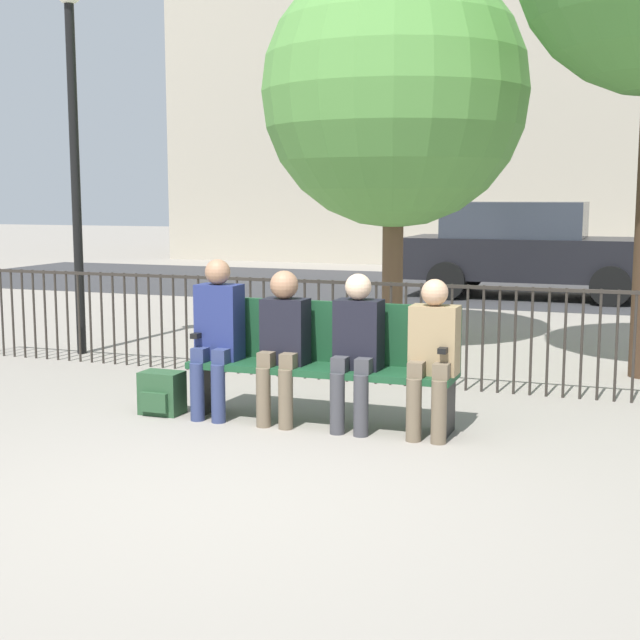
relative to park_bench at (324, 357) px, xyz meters
name	(u,v)px	position (x,y,z in m)	size (l,w,h in m)	color
ground_plane	(224,491)	(0.00, -1.73, -0.50)	(80.00, 80.00, 0.00)	gray
park_bench	(324,357)	(0.00, 0.00, 0.00)	(2.06, 0.45, 0.92)	#194728
seated_person_0	(217,330)	(-0.84, -0.13, 0.19)	(0.34, 0.39, 1.24)	navy
seated_person_1	(283,338)	(-0.28, -0.13, 0.16)	(0.34, 0.39, 1.17)	brown
seated_person_2	(357,343)	(0.31, -0.13, 0.15)	(0.34, 0.39, 1.16)	#3D3D42
seated_person_3	(433,350)	(0.88, -0.14, 0.13)	(0.34, 0.39, 1.14)	brown
backpack	(162,393)	(-1.29, -0.22, -0.33)	(0.33, 0.26, 0.34)	#284C2D
fence_railing	(376,324)	(-0.02, 1.47, 0.06)	(9.01, 0.03, 0.95)	#2D2823
tree_0	(395,94)	(-0.49, 3.72, 2.36)	(3.04, 3.04, 4.39)	brown
lamp_post	(73,112)	(-3.52, 1.90, 2.10)	(0.28, 0.28, 3.99)	black
street_surface	(512,290)	(0.00, 10.27, -0.50)	(24.00, 6.00, 0.01)	#333335
parked_car_0	(528,248)	(0.39, 9.15, 0.34)	(4.20, 1.94, 1.62)	black
building_facade	(564,4)	(0.00, 18.27, 6.12)	(20.00, 6.00, 13.24)	#B2A893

